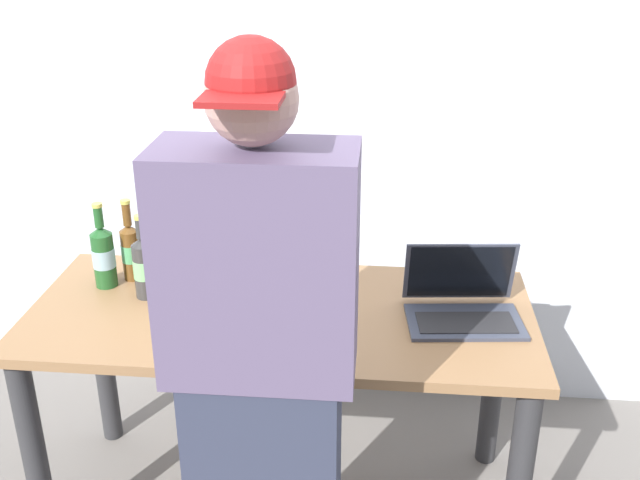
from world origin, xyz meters
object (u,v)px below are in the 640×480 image
Objects in this scene: beer_bottle_dark at (144,266)px; beer_bottle_green at (103,255)px; beer_bottle_brown at (131,249)px; beer_bottle_amber at (162,251)px; person_figure at (263,393)px; laptop at (463,301)px.

beer_bottle_green reaches higher than beer_bottle_dark.
beer_bottle_brown is 1.01× the size of beer_bottle_dark.
person_figure reaches higher than beer_bottle_amber.
person_figure is (0.49, -0.61, -0.03)m from beer_bottle_dark.
beer_bottle_brown is at bearing 128.10° from person_figure.
beer_bottle_amber is 0.98× the size of beer_bottle_brown.
beer_bottle_amber is 0.17× the size of person_figure.
beer_bottle_amber is 0.12m from beer_bottle_dark.
laptop is 0.22× the size of person_figure.
beer_bottle_dark is at bearing -21.56° from beer_bottle_green.
laptop is at bearing 47.35° from person_figure.
person_figure reaches higher than laptop.
person_figure is at bearing -46.15° from beer_bottle_green.
beer_bottle_dark reaches higher than beer_bottle_amber.
beer_bottle_green is (-0.07, -0.06, 0.00)m from beer_bottle_brown.
laptop is 0.78m from person_figure.
beer_bottle_dark is 0.17m from beer_bottle_green.
beer_bottle_amber reaches higher than laptop.
beer_bottle_brown is (-1.11, 0.16, 0.06)m from laptop.
laptop is at bearing -4.69° from beer_bottle_green.
laptop is at bearing -1.92° from beer_bottle_dark.
person_figure is at bearing -51.90° from beer_bottle_brown.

